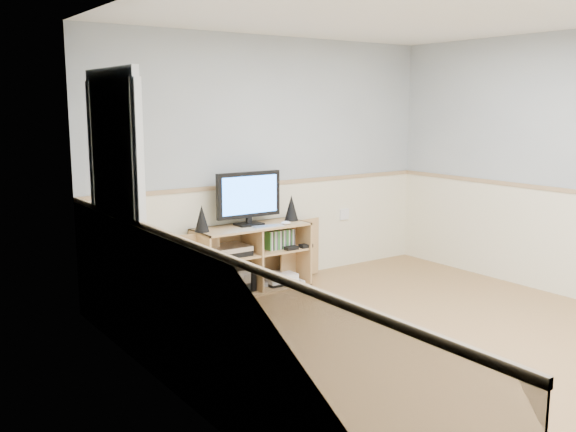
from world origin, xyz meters
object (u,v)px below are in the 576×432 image
(keyboard, at_px, (268,226))
(game_consoles, at_px, (278,279))
(media_cabinet, at_px, (249,257))
(monitor, at_px, (249,196))

(keyboard, distance_m, game_consoles, 0.63)
(media_cabinet, height_order, monitor, monitor)
(media_cabinet, relative_size, keyboard, 6.07)
(monitor, height_order, keyboard, monitor)
(media_cabinet, xyz_separation_m, keyboard, (0.10, -0.19, 0.32))
(media_cabinet, height_order, game_consoles, media_cabinet)
(monitor, relative_size, game_consoles, 1.55)
(media_cabinet, height_order, keyboard, keyboard)
(monitor, bearing_deg, media_cabinet, 90.00)
(monitor, relative_size, keyboard, 2.33)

